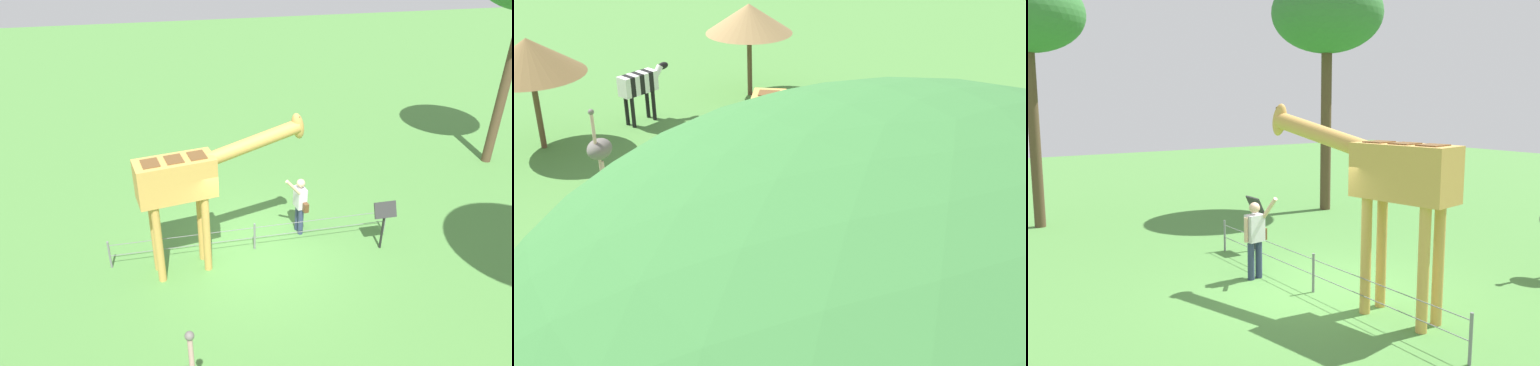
% 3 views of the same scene
% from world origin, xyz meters
% --- Properties ---
extents(ground_plane, '(60.00, 60.00, 0.00)m').
position_xyz_m(ground_plane, '(0.00, 0.00, 0.00)').
color(ground_plane, '#4C843D').
extents(giraffe, '(3.95, 1.13, 3.56)m').
position_xyz_m(giraffe, '(-1.48, -0.18, 2.32)').
color(giraffe, gold).
rests_on(giraffe, ground_plane).
extents(visitor, '(0.62, 0.58, 1.72)m').
position_xyz_m(visitor, '(1.30, 0.65, 0.90)').
color(visitor, navy).
rests_on(visitor, ground_plane).
extents(zebra, '(1.76, 1.05, 1.66)m').
position_xyz_m(zebra, '(-6.54, -5.55, 1.16)').
color(zebra, black).
rests_on(zebra, ground_plane).
extents(ostrich, '(0.70, 0.56, 2.25)m').
position_xyz_m(ostrich, '(-2.08, -4.46, 1.18)').
color(ostrich, '#CC9E93').
rests_on(ostrich, ground_plane).
extents(shade_hut_near, '(2.84, 2.84, 3.07)m').
position_xyz_m(shade_hut_near, '(-9.73, -3.10, 2.58)').
color(shade_hut_near, brown).
rests_on(shade_hut_near, ground_plane).
extents(shade_hut_far, '(2.93, 2.93, 3.13)m').
position_xyz_m(shade_hut_far, '(-4.02, -7.41, 2.64)').
color(shade_hut_far, brown).
rests_on(shade_hut_far, ground_plane).
extents(info_sign, '(0.56, 0.21, 1.32)m').
position_xyz_m(info_sign, '(3.11, -0.46, 0.95)').
color(info_sign, black).
rests_on(info_sign, ground_plane).
extents(wire_fence, '(7.05, 0.05, 0.75)m').
position_xyz_m(wire_fence, '(0.00, 0.17, 0.40)').
color(wire_fence, slate).
rests_on(wire_fence, ground_plane).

